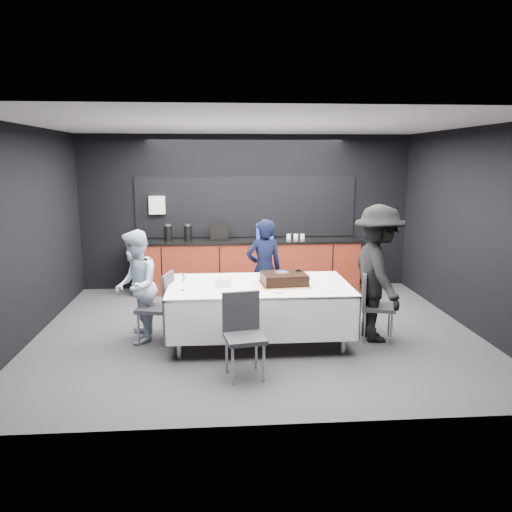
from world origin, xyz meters
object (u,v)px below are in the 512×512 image
(chair_near, at_px, (243,328))
(person_center, at_px, (264,269))
(champagne_flute, at_px, (183,278))
(person_left, at_px, (136,286))
(plate_stack, at_px, (223,282))
(party_table, at_px, (259,294))
(chair_left, at_px, (160,302))
(chair_right, at_px, (372,300))
(person_right, at_px, (378,274))
(cake_assembly, at_px, (284,279))

(chair_near, relative_size, person_center, 0.62)
(champagne_flute, height_order, person_left, person_left)
(plate_stack, bearing_deg, party_table, 8.10)
(chair_left, distance_m, chair_near, 1.49)
(party_table, distance_m, person_center, 1.00)
(person_center, bearing_deg, person_left, 12.54)
(party_table, xyz_separation_m, champagne_flute, (-0.96, -0.24, 0.30))
(party_table, relative_size, person_left, 1.58)
(chair_left, relative_size, chair_near, 1.00)
(chair_right, height_order, chair_near, same)
(chair_left, bearing_deg, person_left, 167.35)
(chair_left, distance_m, person_right, 2.85)
(chair_near, bearing_deg, chair_left, 133.15)
(chair_left, height_order, person_left, person_left)
(plate_stack, bearing_deg, person_right, 1.23)
(champagne_flute, bearing_deg, person_left, 148.02)
(chair_near, distance_m, person_left, 1.78)
(chair_right, bearing_deg, party_table, 179.19)
(chair_right, relative_size, person_left, 0.63)
(cake_assembly, bearing_deg, chair_near, -121.20)
(champagne_flute, distance_m, person_left, 0.78)
(plate_stack, relative_size, chair_right, 0.23)
(person_right, bearing_deg, champagne_flute, 91.79)
(champagne_flute, bearing_deg, person_right, 4.85)
(person_right, bearing_deg, plate_stack, 88.17)
(cake_assembly, distance_m, person_left, 1.93)
(chair_right, bearing_deg, person_center, 143.13)
(chair_left, bearing_deg, plate_stack, -10.91)
(person_center, height_order, person_right, person_right)
(champagne_flute, distance_m, person_center, 1.66)
(cake_assembly, height_order, champagne_flute, champagne_flute)
(champagne_flute, bearing_deg, plate_stack, 18.92)
(chair_right, bearing_deg, person_right, -1.33)
(person_left, bearing_deg, chair_left, 71.19)
(person_right, bearing_deg, cake_assembly, 88.07)
(person_left, bearing_deg, person_right, 80.47)
(cake_assembly, xyz_separation_m, chair_near, (-0.58, -0.95, -0.32))
(cake_assembly, xyz_separation_m, person_left, (-1.91, 0.21, -0.12))
(party_table, bearing_deg, person_right, -0.83)
(party_table, height_order, person_left, person_left)
(chair_left, height_order, person_center, person_center)
(chair_left, bearing_deg, chair_right, -2.33)
(party_table, height_order, person_center, person_center)
(party_table, height_order, person_right, person_right)
(chair_left, relative_size, person_left, 0.63)
(champagne_flute, distance_m, person_right, 2.52)
(cake_assembly, xyz_separation_m, chair_right, (1.17, 0.03, -0.32))
(cake_assembly, height_order, person_center, person_center)
(cake_assembly, height_order, chair_near, cake_assembly)
(plate_stack, relative_size, person_left, 0.14)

